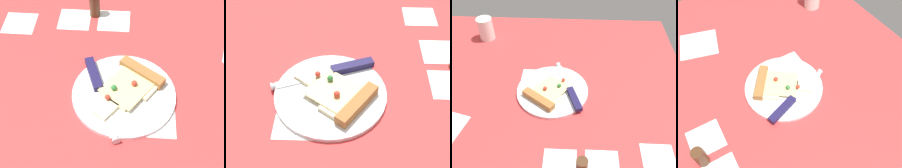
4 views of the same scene
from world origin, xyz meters
TOP-DOWN VIEW (x-y plane):
  - ground_plane at (-0.03, 0.02)cm, footprint 110.37×110.37cm
  - plate at (-7.32, -6.37)cm, footprint 24.28×24.28cm
  - pizza_slice at (-5.84, -4.28)cm, footprint 16.48×18.69cm
  - knife at (-13.28, -5.97)cm, footprint 10.21×23.26cm
  - pepper_shaker at (-17.10, 22.75)cm, footprint 3.01×3.01cm

SIDE VIEW (x-z plane):
  - ground_plane at x=-0.03cm, z-range -3.00..0.00cm
  - plate at x=-7.32cm, z-range 0.00..1.01cm
  - knife at x=-13.28cm, z-range 0.39..2.84cm
  - pizza_slice at x=-5.84cm, z-range 0.47..3.15cm
  - pepper_shaker at x=-17.10cm, z-range 0.00..6.64cm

